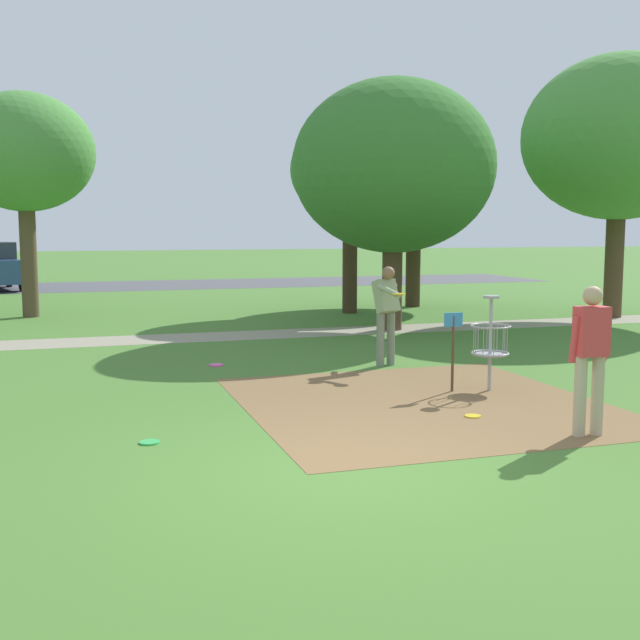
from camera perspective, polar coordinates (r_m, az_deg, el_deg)
ground_plane at (r=7.77m, az=2.18°, el=-10.89°), size 160.00×160.00×0.00m
dirt_tee_pad at (r=10.68m, az=7.41°, el=-6.03°), size 4.72×4.99×0.01m
disc_golf_basket at (r=11.52m, az=12.07°, el=-1.40°), size 0.98×0.58×1.39m
player_foreground_watching at (r=9.30m, az=19.17°, el=-2.20°), size 0.48×0.41×1.71m
player_throwing at (r=13.36m, az=4.88°, el=0.82°), size 0.44×1.17×1.71m
frisbee_near_basket at (r=10.02m, az=11.11°, el=-6.91°), size 0.20×0.20×0.02m
frisbee_mid_grass at (r=8.87m, az=-12.36°, el=-8.73°), size 0.22×0.22×0.02m
frisbee_far_left at (r=13.56m, az=-7.60°, el=-3.28°), size 0.25×0.25×0.02m
tree_mid_left at (r=22.22m, az=-20.82°, el=11.32°), size 3.64×3.64×5.89m
tree_mid_right at (r=18.22m, az=5.39°, el=11.09°), size 4.65×4.65×5.74m
tree_far_left at (r=22.21m, az=21.05°, el=12.31°), size 5.02×5.02×6.84m
tree_far_center at (r=23.73m, az=6.90°, el=9.50°), size 4.09×4.09×5.28m
tree_far_right at (r=21.80m, az=2.23°, el=10.81°), size 3.31×3.31×5.36m
parking_lot_strip at (r=33.33m, az=-13.31°, el=2.48°), size 36.00×6.00×0.01m
gravel_path at (r=17.13m, az=-9.04°, el=-1.26°), size 40.00×1.46×0.00m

